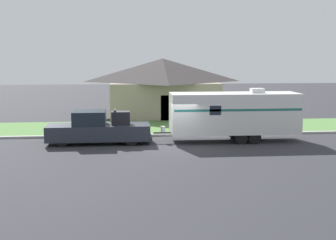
{
  "coord_description": "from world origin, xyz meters",
  "views": [
    {
      "loc": [
        -3.11,
        -27.11,
        5.41
      ],
      "look_at": [
        -0.38,
        1.44,
        1.4
      ],
      "focal_mm": 50.0,
      "sensor_mm": 36.0,
      "label": 1
    }
  ],
  "objects": [
    {
      "name": "house_across_street",
      "position": [
        0.43,
        15.02,
        2.64
      ],
      "size": [
        10.06,
        8.58,
        5.08
      ],
      "color": "gray",
      "rests_on": "ground_plane"
    },
    {
      "name": "lawn_strip",
      "position": [
        0.0,
        7.4,
        0.01
      ],
      "size": [
        80.0,
        7.0,
        0.03
      ],
      "color": "#568442",
      "rests_on": "ground_plane"
    },
    {
      "name": "mailbox",
      "position": [
        -5.87,
        4.4,
        0.98
      ],
      "size": [
        0.48,
        0.2,
        1.28
      ],
      "color": "brown",
      "rests_on": "ground_plane"
    },
    {
      "name": "pickup_truck",
      "position": [
        -4.7,
        1.44,
        0.9
      ],
      "size": [
        6.37,
        2.08,
        2.09
      ],
      "color": "black",
      "rests_on": "ground_plane"
    },
    {
      "name": "ground_plane",
      "position": [
        0.0,
        0.0,
        0.0
      ],
      "size": [
        120.0,
        120.0,
        0.0
      ],
      "primitive_type": "plane",
      "color": "#2D2D33"
    },
    {
      "name": "travel_trailer",
      "position": [
        3.8,
        1.44,
        1.79
      ],
      "size": [
        9.08,
        2.4,
        3.33
      ],
      "color": "black",
      "rests_on": "ground_plane"
    },
    {
      "name": "curb_strip",
      "position": [
        0.0,
        3.75,
        0.07
      ],
      "size": [
        80.0,
        0.3,
        0.14
      ],
      "color": "#ADADA8",
      "rests_on": "ground_plane"
    }
  ]
}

